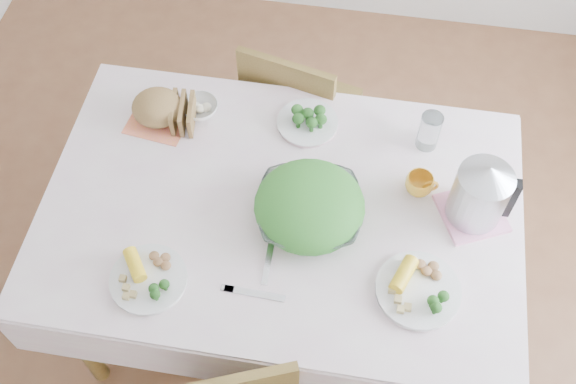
% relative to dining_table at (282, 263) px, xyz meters
% --- Properties ---
extents(floor, '(3.60, 3.60, 0.00)m').
position_rel_dining_table_xyz_m(floor, '(0.00, 0.00, -0.38)').
color(floor, brown).
rests_on(floor, ground).
extents(dining_table, '(1.40, 0.90, 0.75)m').
position_rel_dining_table_xyz_m(dining_table, '(0.00, 0.00, 0.00)').
color(dining_table, brown).
rests_on(dining_table, floor).
extents(tablecloth, '(1.50, 1.00, 0.01)m').
position_rel_dining_table_xyz_m(tablecloth, '(0.00, 0.00, 0.38)').
color(tablecloth, white).
rests_on(tablecloth, dining_table).
extents(chair_far, '(0.47, 0.47, 0.86)m').
position_rel_dining_table_xyz_m(chair_far, '(-0.03, 0.69, 0.09)').
color(chair_far, brown).
rests_on(chair_far, floor).
extents(salad_bowl, '(0.36, 0.36, 0.08)m').
position_rel_dining_table_xyz_m(salad_bowl, '(0.09, -0.02, 0.43)').
color(salad_bowl, white).
rests_on(salad_bowl, tablecloth).
extents(dinner_plate_left, '(0.28, 0.28, 0.02)m').
position_rel_dining_table_xyz_m(dinner_plate_left, '(-0.34, -0.32, 0.40)').
color(dinner_plate_left, white).
rests_on(dinner_plate_left, tablecloth).
extents(dinner_plate_right, '(0.35, 0.35, 0.02)m').
position_rel_dining_table_xyz_m(dinner_plate_right, '(0.44, -0.22, 0.40)').
color(dinner_plate_right, white).
rests_on(dinner_plate_right, tablecloth).
extents(broccoli_plate, '(0.25, 0.25, 0.02)m').
position_rel_dining_table_xyz_m(broccoli_plate, '(0.03, 0.34, 0.40)').
color(broccoli_plate, beige).
rests_on(broccoli_plate, tablecloth).
extents(napkin, '(0.22, 0.22, 0.00)m').
position_rel_dining_table_xyz_m(napkin, '(-0.47, 0.29, 0.39)').
color(napkin, '#EE7B52').
rests_on(napkin, tablecloth).
extents(bread_loaf, '(0.18, 0.18, 0.10)m').
position_rel_dining_table_xyz_m(bread_loaf, '(-0.47, 0.29, 0.45)').
color(bread_loaf, brown).
rests_on(bread_loaf, napkin).
extents(fruit_bowl, '(0.13, 0.13, 0.04)m').
position_rel_dining_table_xyz_m(fruit_bowl, '(-0.34, 0.34, 0.41)').
color(fruit_bowl, white).
rests_on(fruit_bowl, tablecloth).
extents(yellow_mug, '(0.11, 0.11, 0.07)m').
position_rel_dining_table_xyz_m(yellow_mug, '(0.42, 0.13, 0.42)').
color(yellow_mug, '#F7AC27').
rests_on(yellow_mug, tablecloth).
extents(glass_tumbler, '(0.09, 0.09, 0.14)m').
position_rel_dining_table_xyz_m(glass_tumbler, '(0.44, 0.32, 0.45)').
color(glass_tumbler, white).
rests_on(glass_tumbler, tablecloth).
extents(pink_tray, '(0.25, 0.25, 0.01)m').
position_rel_dining_table_xyz_m(pink_tray, '(0.59, 0.07, 0.40)').
color(pink_tray, '#FD9AC4').
rests_on(pink_tray, tablecloth).
extents(electric_kettle, '(0.18, 0.18, 0.23)m').
position_rel_dining_table_xyz_m(electric_kettle, '(0.59, 0.07, 0.51)').
color(electric_kettle, '#B2B5BA').
rests_on(electric_kettle, pink_tray).
extents(fork_right, '(0.02, 0.16, 0.00)m').
position_rel_dining_table_xyz_m(fork_right, '(-0.00, -0.19, 0.39)').
color(fork_right, silver).
rests_on(fork_right, tablecloth).
extents(knife, '(0.18, 0.03, 0.00)m').
position_rel_dining_table_xyz_m(knife, '(-0.02, -0.31, 0.39)').
color(knife, silver).
rests_on(knife, tablecloth).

